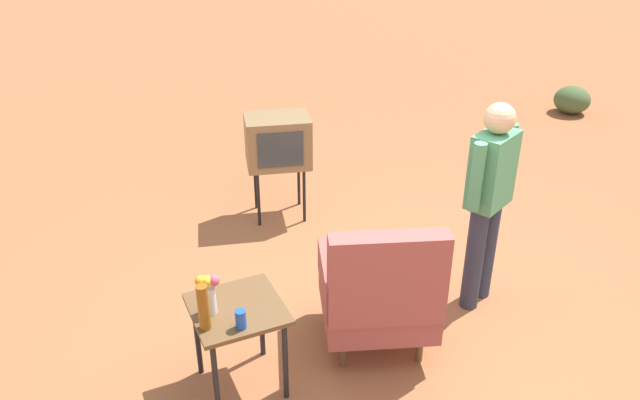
{
  "coord_description": "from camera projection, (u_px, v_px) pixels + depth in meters",
  "views": [
    {
      "loc": [
        2.0,
        3.02,
        2.99
      ],
      "look_at": [
        0.15,
        -1.07,
        0.65
      ],
      "focal_mm": 34.66,
      "sensor_mm": 36.0,
      "label": 1
    }
  ],
  "objects": [
    {
      "name": "ground_plane",
      "position": [
        398.0,
        335.0,
        4.56
      ],
      "size": [
        60.0,
        60.0,
        0.0
      ],
      "primitive_type": "plane",
      "color": "#A05B38"
    },
    {
      "name": "bottle_tall_amber",
      "position": [
        203.0,
        307.0,
        3.58
      ],
      "size": [
        0.07,
        0.07,
        0.3
      ],
      "primitive_type": "cylinder",
      "color": "brown",
      "rests_on": "side_table"
    },
    {
      "name": "side_table",
      "position": [
        238.0,
        319.0,
        3.86
      ],
      "size": [
        0.56,
        0.56,
        0.63
      ],
      "color": "black",
      "rests_on": "ground"
    },
    {
      "name": "shrub_mid",
      "position": [
        572.0,
        100.0,
        8.78
      ],
      "size": [
        0.5,
        0.5,
        0.39
      ],
      "primitive_type": "ellipsoid",
      "color": "#475B33",
      "rests_on": "ground"
    },
    {
      "name": "armchair",
      "position": [
        380.0,
        290.0,
        4.21
      ],
      "size": [
        0.98,
        0.99,
        1.06
      ],
      "color": "brown",
      "rests_on": "ground"
    },
    {
      "name": "person_standing",
      "position": [
        489.0,
        195.0,
        4.51
      ],
      "size": [
        0.53,
        0.35,
        1.64
      ],
      "color": "#2D3347",
      "rests_on": "ground"
    },
    {
      "name": "tv_on_stand",
      "position": [
        278.0,
        142.0,
        5.83
      ],
      "size": [
        0.69,
        0.57,
        1.03
      ],
      "color": "black",
      "rests_on": "ground"
    },
    {
      "name": "soda_can_blue",
      "position": [
        241.0,
        319.0,
        3.62
      ],
      "size": [
        0.07,
        0.07,
        0.12
      ],
      "primitive_type": "cylinder",
      "color": "blue",
      "rests_on": "side_table"
    },
    {
      "name": "flower_vase",
      "position": [
        208.0,
        292.0,
        3.71
      ],
      "size": [
        0.14,
        0.1,
        0.27
      ],
      "color": "silver",
      "rests_on": "side_table"
    }
  ]
}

